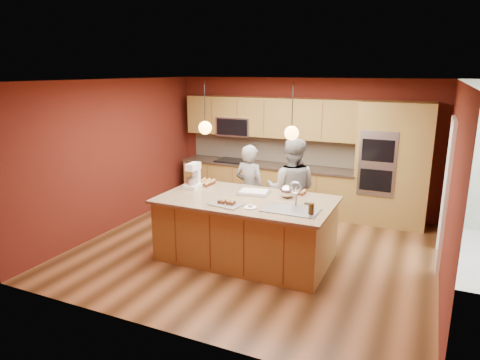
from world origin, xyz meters
The scene contains 24 objects.
floor centered at (0.00, 0.00, 0.00)m, with size 5.50×5.50×0.00m, color #412712.
ceiling centered at (0.00, 0.00, 2.70)m, with size 5.50×5.50×0.00m, color white.
wall_back centered at (0.00, 2.50, 1.35)m, with size 5.50×5.50×0.00m, color #531A12.
wall_front centered at (0.00, -2.50, 1.35)m, with size 5.50×5.50×0.00m, color #531A12.
wall_left centered at (-2.75, 0.00, 1.35)m, with size 5.00×5.00×0.00m, color #531A12.
wall_right centered at (2.75, 0.00, 1.35)m, with size 5.00×5.00×0.00m, color #531A12.
cabinet_run centered at (-0.68, 2.25, 0.98)m, with size 3.74×0.64×2.30m.
oven_column centered at (1.85, 2.19, 1.15)m, with size 1.30×0.62×2.30m.
doorway_trim centered at (2.73, 0.80, 1.05)m, with size 0.08×1.11×2.20m, color white, non-canonical shape.
pendant_left centered at (-0.69, -0.33, 2.00)m, with size 0.20×0.20×0.80m.
pendant_right centered at (0.68, -0.33, 2.00)m, with size 0.20×0.20×0.80m.
island centered at (0.01, -0.33, 0.49)m, with size 2.62×1.47×1.35m.
person_left centered at (-0.37, 0.66, 0.80)m, with size 0.59×0.39×1.61m, color black.
person_right centered at (0.39, 0.66, 0.89)m, with size 0.86×0.67×1.78m, color gray.
stand_mixer centered at (-1.04, -0.14, 1.14)m, with size 0.22×0.31×0.42m.
sheet_cake centered at (0.00, -0.04, 0.99)m, with size 0.52×0.42×0.05m.
cooling_rack centered at (-0.14, -0.74, 0.98)m, with size 0.45×0.32×0.02m, color #9D9FA3.
mixing_bowl centered at (0.54, -0.02, 1.06)m, with size 0.24×0.24×0.20m, color silver.
plate centered at (0.23, -0.73, 0.97)m, with size 0.18×0.18×0.01m, color white.
tumbler centered at (1.08, -0.64, 1.04)m, with size 0.08×0.08×0.15m, color #312009.
phone centered at (0.93, -0.20, 0.97)m, with size 0.13×0.07×0.01m, color black.
cupcakes_left centered at (-0.95, 0.12, 1.00)m, with size 0.26×0.35×0.08m, color tan, non-canonical shape.
cupcakes_rack centered at (-0.14, -0.73, 1.01)m, with size 0.28×0.14×0.06m, color tan, non-canonical shape.
cupcakes_right centered at (0.65, 0.24, 1.00)m, with size 0.21×0.21×0.06m, color tan, non-canonical shape.
Camera 1 is at (2.46, -6.00, 2.85)m, focal length 32.00 mm.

